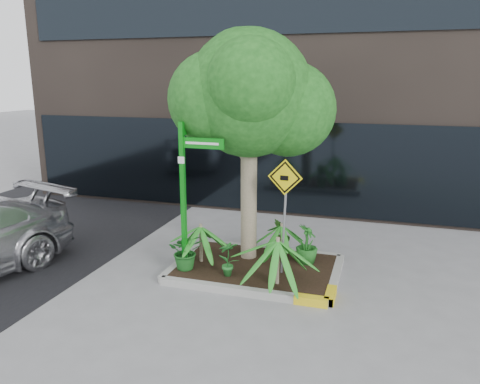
% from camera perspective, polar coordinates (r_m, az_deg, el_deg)
% --- Properties ---
extents(ground, '(80.00, 80.00, 0.00)m').
position_cam_1_polar(ground, '(9.53, 0.32, -10.25)').
color(ground, gray).
rests_on(ground, ground).
extents(planter, '(3.35, 2.36, 0.15)m').
position_cam_1_polar(planter, '(9.67, 2.13, -9.23)').
color(planter, '#9E9E99').
rests_on(planter, ground).
extents(tree, '(3.26, 2.89, 4.89)m').
position_cam_1_polar(tree, '(9.44, 1.15, 11.90)').
color(tree, tan).
rests_on(tree, ground).
extents(palm_front, '(1.02, 1.02, 1.13)m').
position_cam_1_polar(palm_front, '(8.58, 4.65, -5.91)').
color(palm_front, tan).
rests_on(palm_front, ground).
extents(palm_left, '(0.91, 0.91, 1.01)m').
position_cam_1_polar(palm_left, '(9.65, -4.82, -4.22)').
color(palm_left, tan).
rests_on(palm_left, ground).
extents(palm_back, '(0.83, 0.83, 0.92)m').
position_cam_1_polar(palm_back, '(9.93, 5.13, -4.10)').
color(palm_back, tan).
rests_on(palm_back, ground).
extents(shrub_a, '(0.90, 0.90, 0.75)m').
position_cam_1_polar(shrub_a, '(9.44, -6.57, -7.13)').
color(shrub_a, '#195A1D').
rests_on(shrub_a, planter).
extents(shrub_b, '(0.52, 0.52, 0.80)m').
position_cam_1_polar(shrub_b, '(9.75, 8.15, -6.32)').
color(shrub_b, '#1E631D').
rests_on(shrub_b, planter).
extents(shrub_c, '(0.53, 0.53, 0.72)m').
position_cam_1_polar(shrub_c, '(9.07, -1.46, -8.03)').
color(shrub_c, '#237329').
rests_on(shrub_c, planter).
extents(shrub_d, '(0.49, 0.49, 0.79)m').
position_cam_1_polar(shrub_d, '(10.24, 5.13, -5.29)').
color(shrub_d, '#2A5E1B').
rests_on(shrub_d, planter).
extents(street_sign_post, '(0.91, 0.90, 3.08)m').
position_cam_1_polar(street_sign_post, '(9.06, -6.48, 1.10)').
color(street_sign_post, '#0C8414').
rests_on(street_sign_post, ground).
extents(cattle_sign, '(0.69, 0.25, 2.24)m').
position_cam_1_polar(cattle_sign, '(8.95, 5.47, -0.59)').
color(cattle_sign, slate).
rests_on(cattle_sign, ground).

